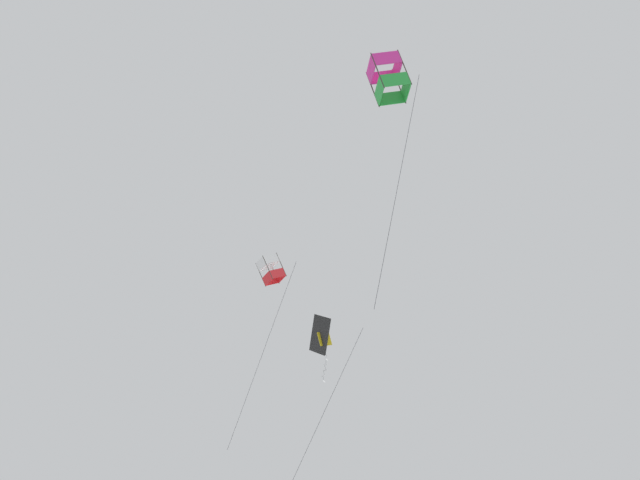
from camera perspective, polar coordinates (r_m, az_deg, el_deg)
kite_box_low_drifter at (r=31.25m, az=4.14°, el=9.59°), size 2.07×1.84×9.67m
kite_box_near_right at (r=43.26m, az=-2.97°, el=-1.87°), size 2.52×2.35×9.55m
kite_delta_upper_right at (r=38.95m, az=0.07°, el=-5.80°), size 3.60×3.02×9.19m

